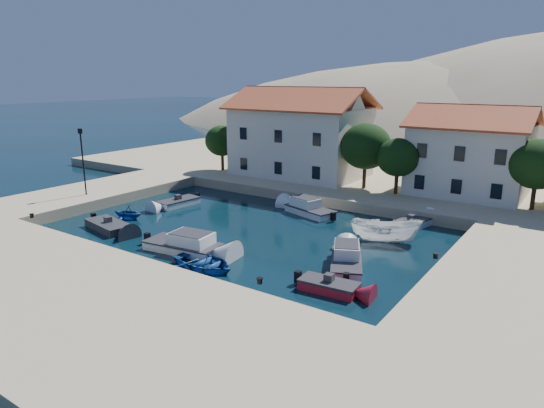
{
  "coord_description": "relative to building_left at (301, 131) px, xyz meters",
  "views": [
    {
      "loc": [
        22.24,
        -18.75,
        11.82
      ],
      "look_at": [
        1.12,
        11.98,
        2.0
      ],
      "focal_mm": 32.0,
      "sensor_mm": 36.0,
      "label": 1
    }
  ],
  "objects": [
    {
      "name": "ground",
      "position": [
        6.0,
        -28.0,
        -5.94
      ],
      "size": [
        400.0,
        400.0,
        0.0
      ],
      "primitive_type": "plane",
      "color": "black",
      "rests_on": "ground"
    },
    {
      "name": "quay_south",
      "position": [
        6.0,
        -34.0,
        -5.44
      ],
      "size": [
        52.0,
        12.0,
        1.0
      ],
      "primitive_type": "cube",
      "color": "#C8B189",
      "rests_on": "ground"
    },
    {
      "name": "quay_east",
      "position": [
        26.5,
        -18.0,
        -5.44
      ],
      "size": [
        11.0,
        20.0,
        1.0
      ],
      "primitive_type": "cube",
      "color": "#C8B189",
      "rests_on": "ground"
    },
    {
      "name": "quay_west",
      "position": [
        -13.0,
        -18.0,
        -5.44
      ],
      "size": [
        8.0,
        20.0,
        1.0
      ],
      "primitive_type": "cube",
      "color": "#C8B189",
      "rests_on": "ground"
    },
    {
      "name": "quay_north",
      "position": [
        8.0,
        10.0,
        -5.44
      ],
      "size": [
        80.0,
        36.0,
        1.0
      ],
      "primitive_type": "cube",
      "color": "#C8B189",
      "rests_on": "ground"
    },
    {
      "name": "building_left",
      "position": [
        0.0,
        0.0,
        0.0
      ],
      "size": [
        14.7,
        9.45,
        9.7
      ],
      "color": "beige",
      "rests_on": "quay_north"
    },
    {
      "name": "building_mid",
      "position": [
        18.0,
        1.0,
        -0.71
      ],
      "size": [
        10.5,
        8.4,
        8.3
      ],
      "color": "beige",
      "rests_on": "quay_north"
    },
    {
      "name": "trees",
      "position": [
        10.51,
        -2.54,
        -1.1
      ],
      "size": [
        37.3,
        5.3,
        6.45
      ],
      "color": "#382314",
      "rests_on": "quay_north"
    },
    {
      "name": "lamppost",
      "position": [
        -11.5,
        -20.0,
        -1.18
      ],
      "size": [
        0.35,
        0.25,
        6.22
      ],
      "color": "black",
      "rests_on": "quay_west"
    },
    {
      "name": "bollards",
      "position": [
        8.8,
        -24.13,
        -4.79
      ],
      "size": [
        29.36,
        9.56,
        0.3
      ],
      "color": "black",
      "rests_on": "ground"
    },
    {
      "name": "motorboat_grey_sw",
      "position": [
        -3.41,
        -23.75,
        -5.64
      ],
      "size": [
        4.78,
        2.8,
        1.25
      ],
      "rotation": [
        0.0,
        0.0,
        -0.19
      ],
      "color": "#313135",
      "rests_on": "ground"
    },
    {
      "name": "cabin_cruiser_south",
      "position": [
        4.96,
        -23.9,
        -5.46
      ],
      "size": [
        5.74,
        2.99,
        1.6
      ],
      "rotation": [
        0.0,
        0.0,
        0.12
      ],
      "color": "white",
      "rests_on": "ground"
    },
    {
      "name": "rowboat_south",
      "position": [
        8.28,
        -25.38,
        -5.94
      ],
      "size": [
        4.63,
        3.39,
        0.94
      ],
      "primitive_type": "imported",
      "rotation": [
        0.0,
        0.0,
        1.53
      ],
      "color": "#1A4391",
      "rests_on": "ground"
    },
    {
      "name": "motorboat_red_se",
      "position": [
        16.52,
        -24.0,
        -5.64
      ],
      "size": [
        3.48,
        1.76,
        1.25
      ],
      "rotation": [
        0.0,
        0.0,
        0.08
      ],
      "color": "maroon",
      "rests_on": "ground"
    },
    {
      "name": "cabin_cruiser_east",
      "position": [
        15.8,
        -20.3,
        -5.46
      ],
      "size": [
        3.76,
        5.06,
        1.6
      ],
      "rotation": [
        0.0,
        0.0,
        2.02
      ],
      "color": "white",
      "rests_on": "ground"
    },
    {
      "name": "boat_east",
      "position": [
        15.95,
        -14.13,
        -5.94
      ],
      "size": [
        5.45,
        3.59,
        1.97
      ],
      "primitive_type": "imported",
      "rotation": [
        0.0,
        0.0,
        1.93
      ],
      "color": "white",
      "rests_on": "ground"
    },
    {
      "name": "motorboat_white_ne",
      "position": [
        16.3,
        -9.49,
        -5.64
      ],
      "size": [
        2.56,
        4.13,
        1.25
      ],
      "rotation": [
        0.0,
        0.0,
        1.36
      ],
      "color": "white",
      "rests_on": "ground"
    },
    {
      "name": "rowboat_west",
      "position": [
        -4.62,
        -20.82,
        -5.94
      ],
      "size": [
        3.19,
        2.95,
        1.4
      ],
      "primitive_type": "imported",
      "rotation": [
        0.0,
        0.0,
        -1.28
      ],
      "color": "#1A4391",
      "rests_on": "ground"
    },
    {
      "name": "motorboat_white_west",
      "position": [
        -4.17,
        -15.25,
        -5.64
      ],
      "size": [
        2.23,
        4.23,
        1.25
      ],
      "rotation": [
        0.0,
        0.0,
        -1.68
      ],
      "color": "white",
      "rests_on": "ground"
    },
    {
      "name": "cabin_cruiser_north",
      "position": [
        7.67,
        -10.85,
        -5.46
      ],
      "size": [
        5.2,
        3.36,
        1.6
      ],
      "rotation": [
        0.0,
        0.0,
        2.84
      ],
      "color": "white",
      "rests_on": "ground"
    }
  ]
}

